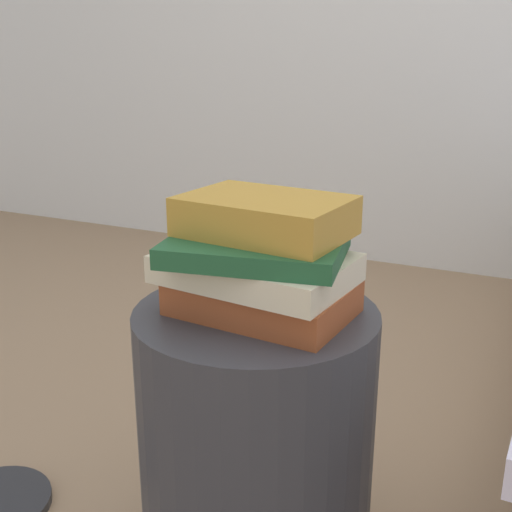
% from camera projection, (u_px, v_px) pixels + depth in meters
% --- Properties ---
extents(side_table, '(0.41, 0.41, 0.53)m').
position_uv_depth(side_table, '(256.00, 451.00, 1.13)').
color(side_table, '#333338').
rests_on(side_table, ground_plane).
extents(book_rust, '(0.29, 0.21, 0.05)m').
position_uv_depth(book_rust, '(262.00, 298.00, 1.04)').
color(book_rust, '#994723').
rests_on(book_rust, side_table).
extents(book_cream, '(0.32, 0.23, 0.04)m').
position_uv_depth(book_cream, '(255.00, 269.00, 1.02)').
color(book_cream, beige).
rests_on(book_cream, book_rust).
extents(book_forest, '(0.30, 0.25, 0.03)m').
position_uv_depth(book_forest, '(257.00, 247.00, 1.00)').
color(book_forest, '#1E512D').
rests_on(book_forest, book_cream).
extents(book_ochre, '(0.27, 0.20, 0.06)m').
position_uv_depth(book_ochre, '(265.00, 216.00, 1.01)').
color(book_ochre, '#B7842D').
rests_on(book_ochre, book_forest).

